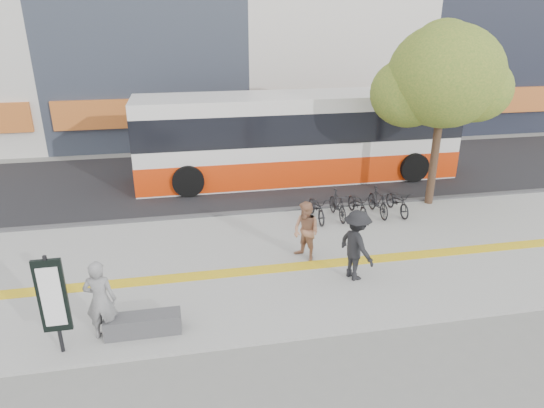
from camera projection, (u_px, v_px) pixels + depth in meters
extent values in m
plane|color=slate|center=(254.00, 294.00, 11.86)|extent=(120.00, 120.00, 0.00)
cube|color=gray|center=(246.00, 264.00, 13.22)|extent=(40.00, 7.00, 0.08)
cube|color=yellow|center=(248.00, 271.00, 12.74)|extent=(40.00, 0.45, 0.01)
cube|color=black|center=(221.00, 179.00, 20.05)|extent=(40.00, 8.00, 0.06)
cube|color=#363638|center=(232.00, 214.00, 16.39)|extent=(40.00, 0.25, 0.14)
cube|color=#BC5F25|center=(250.00, 109.00, 24.28)|extent=(19.00, 0.50, 1.40)
cube|color=#363638|center=(143.00, 324.00, 10.20)|extent=(1.60, 0.45, 0.45)
cylinder|color=black|center=(54.00, 306.00, 9.32)|extent=(0.08, 0.08, 2.20)
cube|color=black|center=(52.00, 296.00, 9.24)|extent=(0.55, 0.08, 1.60)
cube|color=white|center=(52.00, 297.00, 9.19)|extent=(0.40, 0.02, 1.30)
cylinder|color=#3B271B|center=(434.00, 161.00, 16.79)|extent=(0.28, 0.28, 3.20)
ellipsoid|color=#3D6220|center=(445.00, 76.00, 15.70)|extent=(3.80, 3.80, 3.42)
ellipsoid|color=#3D6220|center=(408.00, 93.00, 16.20)|extent=(2.60, 2.60, 2.34)
ellipsoid|color=#3D6220|center=(475.00, 89.00, 15.64)|extent=(2.40, 2.40, 2.16)
ellipsoid|color=#3D6220|center=(444.00, 49.00, 16.18)|extent=(2.20, 2.20, 1.98)
cube|color=silver|center=(298.00, 137.00, 19.50)|extent=(13.07, 2.72, 3.49)
cube|color=red|center=(297.00, 164.00, 19.92)|extent=(13.09, 2.74, 1.09)
cube|color=black|center=(298.00, 123.00, 19.28)|extent=(13.09, 2.74, 1.20)
cylinder|color=black|center=(188.00, 181.00, 17.88)|extent=(1.20, 0.38, 1.20)
cylinder|color=black|center=(186.00, 161.00, 20.36)|extent=(1.20, 0.38, 1.20)
cylinder|color=black|center=(414.00, 167.00, 19.49)|extent=(1.20, 0.38, 1.20)
cylinder|color=black|center=(386.00, 150.00, 21.97)|extent=(1.20, 0.38, 1.20)
imported|color=black|center=(317.00, 208.00, 15.80)|extent=(0.62, 1.65, 0.86)
imported|color=black|center=(338.00, 205.00, 15.91)|extent=(0.50, 1.60, 0.95)
imported|color=black|center=(358.00, 205.00, 16.06)|extent=(0.62, 1.65, 0.86)
imported|color=black|center=(378.00, 202.00, 16.16)|extent=(0.50, 1.60, 0.95)
imported|color=black|center=(398.00, 202.00, 16.31)|extent=(0.62, 1.65, 0.86)
imported|color=black|center=(100.00, 300.00, 9.83)|extent=(0.71, 0.52, 1.81)
imported|color=#A57052|center=(306.00, 231.00, 13.11)|extent=(0.98, 1.03, 1.69)
imported|color=black|center=(356.00, 245.00, 12.10)|extent=(1.05, 1.37, 1.88)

